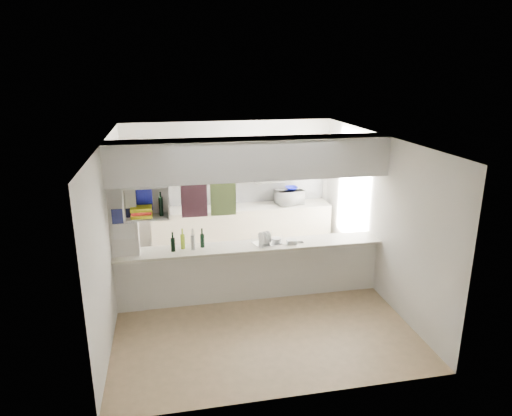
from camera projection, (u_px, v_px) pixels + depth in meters
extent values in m
plane|color=#907753|center=(251.00, 298.00, 7.44)|extent=(4.80, 4.80, 0.00)
plane|color=white|center=(251.00, 138.00, 6.68)|extent=(4.80, 4.80, 0.00)
plane|color=silver|center=(229.00, 185.00, 9.31)|extent=(4.20, 0.00, 4.20)
plane|color=silver|center=(110.00, 231.00, 6.67)|extent=(0.00, 4.80, 4.80)
plane|color=silver|center=(377.00, 214.00, 7.45)|extent=(0.00, 4.80, 4.80)
cube|color=silver|center=(251.00, 273.00, 7.32)|extent=(4.20, 0.15, 0.88)
cube|color=#BDB7A6|center=(251.00, 246.00, 7.18)|extent=(4.20, 0.50, 0.04)
cube|color=white|center=(251.00, 159.00, 6.77)|extent=(4.20, 0.50, 0.60)
cube|color=silver|center=(124.00, 230.00, 6.71)|extent=(0.40, 0.18, 2.60)
cube|color=#191E4C|center=(123.00, 216.00, 6.55)|extent=(0.30, 0.01, 0.22)
cube|color=white|center=(124.00, 231.00, 6.61)|extent=(0.30, 0.01, 0.24)
cube|color=#2F1521|center=(194.00, 198.00, 7.00)|extent=(0.40, 0.02, 0.62)
cube|color=#166457|center=(223.00, 196.00, 7.08)|extent=(0.40, 0.02, 0.62)
cube|color=white|center=(148.00, 217.00, 6.62)|extent=(0.65, 0.35, 0.02)
cube|color=white|center=(145.00, 186.00, 6.48)|extent=(0.65, 0.35, 0.02)
cube|color=white|center=(147.00, 199.00, 6.70)|extent=(0.65, 0.02, 0.50)
cube|color=white|center=(124.00, 203.00, 6.49)|extent=(0.02, 0.35, 0.50)
cube|color=white|center=(169.00, 200.00, 6.61)|extent=(0.02, 0.35, 0.50)
cube|color=yellow|center=(142.00, 215.00, 6.59)|extent=(0.30, 0.24, 0.05)
cube|color=red|center=(142.00, 212.00, 6.58)|extent=(0.28, 0.22, 0.05)
cube|color=yellow|center=(141.00, 209.00, 6.56)|extent=(0.30, 0.24, 0.05)
cube|color=#0D1197|center=(143.00, 199.00, 6.66)|extent=(0.26, 0.02, 0.34)
cylinder|color=black|center=(161.00, 207.00, 6.61)|extent=(0.06, 0.06, 0.28)
cube|color=beige|center=(242.00, 228.00, 9.32)|extent=(3.60, 0.60, 0.90)
cube|color=#BDB7A6|center=(242.00, 207.00, 9.19)|extent=(3.60, 0.63, 0.03)
cube|color=silver|center=(239.00, 189.00, 9.36)|extent=(3.60, 0.03, 0.60)
cube|color=beige|center=(230.00, 159.00, 8.98)|extent=(2.62, 0.34, 0.72)
cube|color=white|center=(268.00, 178.00, 9.18)|extent=(0.60, 0.46, 0.12)
cube|color=silver|center=(270.00, 182.00, 8.97)|extent=(0.60, 0.02, 0.05)
imported|color=white|center=(289.00, 197.00, 9.32)|extent=(0.59, 0.44, 0.30)
imported|color=#0D1197|center=(291.00, 188.00, 9.27)|extent=(0.26, 0.26, 0.06)
cube|color=silver|center=(267.00, 243.00, 7.23)|extent=(0.49, 0.42, 0.01)
cylinder|color=white|center=(262.00, 238.00, 7.15)|extent=(0.08, 0.20, 0.20)
cylinder|color=white|center=(265.00, 237.00, 7.18)|extent=(0.08, 0.20, 0.20)
cylinder|color=white|center=(268.00, 237.00, 7.21)|extent=(0.08, 0.20, 0.20)
imported|color=white|center=(266.00, 241.00, 7.18)|extent=(0.15, 0.15, 0.09)
cylinder|color=black|center=(173.00, 245.00, 6.90)|extent=(0.07, 0.07, 0.21)
cylinder|color=black|center=(172.00, 235.00, 6.86)|extent=(0.03, 0.03, 0.10)
cylinder|color=olive|center=(183.00, 242.00, 7.01)|extent=(0.07, 0.07, 0.23)
cylinder|color=olive|center=(182.00, 232.00, 6.96)|extent=(0.03, 0.03, 0.10)
cylinder|color=silver|center=(193.00, 242.00, 6.96)|extent=(0.07, 0.07, 0.24)
cylinder|color=silver|center=(192.00, 232.00, 6.91)|extent=(0.03, 0.03, 0.10)
cylinder|color=black|center=(202.00, 241.00, 7.06)|extent=(0.07, 0.07, 0.21)
cylinder|color=black|center=(202.00, 231.00, 7.02)|extent=(0.03, 0.03, 0.10)
cylinder|color=silver|center=(277.00, 240.00, 7.27)|extent=(0.15, 0.15, 0.08)
cube|color=silver|center=(291.00, 242.00, 7.22)|extent=(0.15, 0.11, 0.07)
cube|color=black|center=(299.00, 242.00, 7.28)|extent=(0.14, 0.07, 0.01)
cylinder|color=black|center=(232.00, 203.00, 9.17)|extent=(0.10, 0.10, 0.15)
cube|color=brown|center=(229.00, 201.00, 9.18)|extent=(0.12, 0.11, 0.20)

